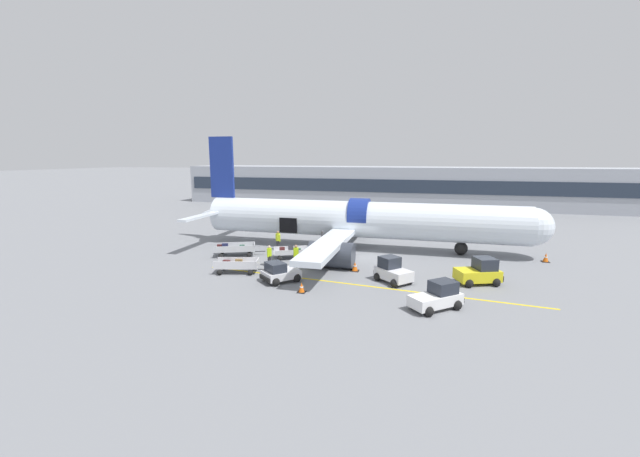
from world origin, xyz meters
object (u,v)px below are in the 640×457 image
object	(u,v)px
baggage_tug_rear	(392,272)
ground_crew_driver	(278,240)
baggage_tug_mid	(280,273)
baggage_tug_lead	(479,273)
baggage_cart_loading	(292,253)
airplane	(355,220)
baggage_cart_queued	(235,249)
baggage_tug_spare	(437,297)
ground_crew_supervisor	(269,255)
ground_crew_loader_b	(296,256)
ground_crew_loader_a	(340,247)
baggage_cart_empty	(237,266)

from	to	relation	value
baggage_tug_rear	ground_crew_driver	xyz separation A→B (m)	(-10.96, 6.75, 0.22)
baggage_tug_mid	baggage_tug_rear	size ratio (longest dim) A/B	1.02
baggage_tug_lead	baggage_cart_loading	bearing A→B (deg)	168.10
baggage_tug_mid	baggage_tug_rear	bearing A→B (deg)	14.65
airplane	baggage_cart_loading	distance (m)	7.03
baggage_cart_queued	ground_crew_driver	world-z (taller)	ground_crew_driver
baggage_tug_spare	ground_crew_supervisor	size ratio (longest dim) A/B	1.94
baggage_cart_loading	ground_crew_loader_b	distance (m)	2.93
ground_crew_driver	baggage_tug_rear	bearing A→B (deg)	-31.61
baggage_tug_rear	ground_crew_supervisor	xyz separation A→B (m)	(-9.65, 1.54, 0.14)
baggage_cart_queued	ground_crew_loader_b	xyz separation A→B (m)	(6.25, -2.08, 0.39)
baggage_cart_loading	ground_crew_loader_b	xyz separation A→B (m)	(1.27, -2.60, 0.48)
baggage_tug_lead	ground_crew_loader_a	distance (m)	11.43
baggage_tug_mid	baggage_cart_empty	distance (m)	3.92
baggage_tug_rear	ground_crew_loader_b	size ratio (longest dim) A/B	1.59
baggage_cart_queued	ground_crew_loader_a	distance (m)	9.03
airplane	baggage_tug_spare	distance (m)	15.38
ground_crew_loader_a	baggage_tug_spare	bearing A→B (deg)	-51.49
baggage_tug_spare	baggage_cart_queued	world-z (taller)	baggage_tug_spare
baggage_tug_lead	ground_crew_supervisor	xyz separation A→B (m)	(-15.33, 0.35, 0.10)
airplane	ground_crew_supervisor	world-z (taller)	airplane
airplane	ground_crew_loader_b	size ratio (longest dim) A/B	18.18
baggage_tug_rear	ground_crew_loader_a	distance (m)	7.38
baggage_tug_lead	baggage_tug_mid	world-z (taller)	baggage_tug_lead
baggage_cart_empty	baggage_tug_mid	bearing A→B (deg)	-16.59
ground_crew_driver	baggage_tug_spare	bearing A→B (deg)	-38.45
airplane	baggage_cart_queued	distance (m)	11.12
airplane	ground_crew_loader_b	world-z (taller)	airplane
baggage_tug_mid	ground_crew_loader_b	bearing A→B (deg)	90.33
airplane	baggage_cart_loading	size ratio (longest dim) A/B	8.52
baggage_tug_rear	baggage_cart_loading	xyz separation A→B (m)	(-8.75, 4.23, -0.25)
baggage_cart_empty	ground_crew_supervisor	xyz separation A→B (m)	(1.56, 2.37, 0.36)
baggage_tug_spare	ground_crew_supervisor	distance (m)	13.79
baggage_tug_mid	ground_crew_supervisor	world-z (taller)	ground_crew_supervisor
baggage_cart_empty	ground_crew_driver	bearing A→B (deg)	88.13
baggage_tug_lead	baggage_cart_queued	world-z (taller)	baggage_tug_lead
baggage_tug_lead	baggage_tug_rear	xyz separation A→B (m)	(-5.68, -1.19, -0.04)
baggage_cart_queued	ground_crew_loader_a	world-z (taller)	ground_crew_loader_a
ground_crew_loader_a	ground_crew_driver	world-z (taller)	ground_crew_driver
baggage_tug_rear	ground_crew_loader_a	world-z (taller)	baggage_tug_rear
baggage_cart_queued	ground_crew_loader_b	bearing A→B (deg)	-18.37
baggage_tug_mid	baggage_cart_empty	size ratio (longest dim) A/B	0.70
baggage_tug_rear	baggage_cart_queued	bearing A→B (deg)	164.90
baggage_tug_lead	baggage_cart_empty	distance (m)	17.02
baggage_tug_rear	baggage_tug_lead	bearing A→B (deg)	11.84
airplane	ground_crew_loader_b	xyz separation A→B (m)	(-3.17, -7.59, -1.70)
baggage_cart_loading	ground_crew_driver	xyz separation A→B (m)	(-2.21, 2.52, 0.47)
baggage_tug_rear	baggage_cart_empty	world-z (taller)	baggage_tug_rear
ground_crew_driver	baggage_tug_lead	bearing A→B (deg)	-18.46
baggage_tug_mid	ground_crew_loader_a	size ratio (longest dim) A/B	1.70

